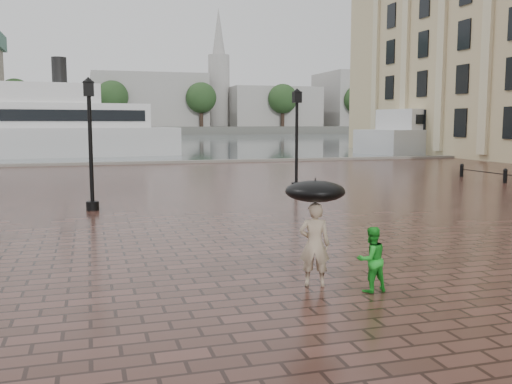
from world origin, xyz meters
TOP-DOWN VIEW (x-y plane):
  - ground at (0.00, 0.00)m, footprint 300.00×300.00m
  - harbour_water at (0.00, 92.00)m, footprint 240.00×240.00m
  - quay_edge at (0.00, 32.00)m, footprint 80.00×0.60m
  - far_shore at (0.00, 160.00)m, footprint 300.00×60.00m
  - distant_skyline at (48.14, 150.00)m, footprint 102.50×22.00m
  - far_trees at (0.00, 138.00)m, footprint 188.00×8.00m
  - street_lamps at (-5.00, 15.33)m, footprint 15.44×12.44m
  - adult_pedestrian at (-2.12, -0.75)m, footprint 0.67×0.57m
  - child_pedestrian at (-1.28, -1.38)m, footprint 0.62×0.51m
  - ferry_near at (-11.52, 43.48)m, footprint 27.26×9.36m
  - ferry_far at (31.51, 40.63)m, footprint 25.11×10.77m
  - umbrella at (-2.12, -0.75)m, footprint 1.10×1.10m

SIDE VIEW (x-z plane):
  - ground at x=0.00m, z-range 0.00..0.00m
  - harbour_water at x=0.00m, z-range 0.00..0.00m
  - quay_edge at x=0.00m, z-range -0.15..0.15m
  - child_pedestrian at x=-1.28m, z-range 0.00..1.17m
  - adult_pedestrian at x=-2.12m, z-range 0.00..1.56m
  - far_shore at x=0.00m, z-range 0.00..2.00m
  - umbrella at x=-2.12m, z-range 1.21..2.32m
  - street_lamps at x=-5.00m, z-range 0.13..4.53m
  - ferry_far at x=31.51m, z-range -1.60..6.41m
  - ferry_near at x=-11.52m, z-range -1.75..7.01m
  - far_trees at x=0.00m, z-range 2.67..16.17m
  - distant_skyline at x=48.14m, z-range -7.05..25.95m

